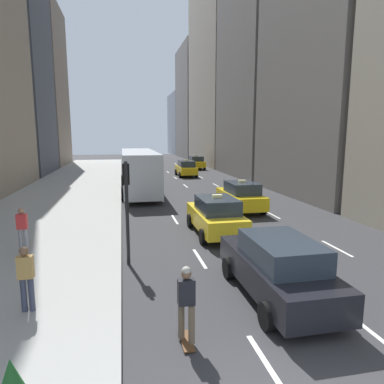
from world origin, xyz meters
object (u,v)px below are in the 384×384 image
Objects in this scene: taxi_third at (216,216)px; skateboarder at (186,301)px; taxi_lead at (241,196)px; pedestrian_near_curb at (26,276)px; sedan_black_near at (277,267)px; pedestrian_mid_block at (22,227)px; taxi_fourth at (186,168)px; traffic_light_pole at (127,196)px; taxi_second at (196,162)px; city_bus at (139,170)px.

skateboarder is at bearing -109.77° from taxi_third.
taxi_lead is 14.01m from pedestrian_near_curb.
sedan_black_near is 9.34m from pedestrian_mid_block.
taxi_fourth is 30.72m from skateboarder.
taxi_third is 2.52× the size of skateboarder.
taxi_third is 6.29m from sedan_black_near.
sedan_black_near is 2.73× the size of skateboarder.
pedestrian_near_curb is 0.46× the size of traffic_light_pole.
taxi_lead and taxi_third have the same top height.
skateboarder is at bearing -114.38° from taxi_lead.
taxi_lead and taxi_second have the same top height.
taxi_third is 0.38× the size of city_bus.
taxi_lead is at bearing 75.53° from sedan_black_near.
taxi_third reaches higher than skateboarder.
skateboarder is 5.33m from traffic_light_pole.
traffic_light_pole is at bearing 102.75° from skateboarder.
pedestrian_near_curb is (-12.05, -36.23, 0.19)m from taxi_second.
sedan_black_near is at bearing -90.00° from taxi_third.
pedestrian_near_curb reaches higher than sedan_black_near.
sedan_black_near is (-0.00, -6.29, 0.01)m from taxi_third.
pedestrian_near_curb is (-3.63, -18.41, -0.72)m from city_bus.
sedan_black_near is 6.46m from pedestrian_near_curb.
skateboarder is at bearing -27.29° from pedestrian_near_curb.
pedestrian_mid_block is at bearing -151.69° from taxi_lead.
taxi_fourth is at bearing 75.01° from traffic_light_pole.
taxi_lead is at bearing 65.62° from skateboarder.
taxi_lead is at bearing -96.22° from taxi_second.
taxi_third is at bearing 70.23° from skateboarder.
taxi_second is 38.18m from pedestrian_near_curb.
traffic_light_pole reaches higher than sedan_black_near.
sedan_black_near is at bearing -41.15° from traffic_light_pole.
sedan_black_near is 5.46m from traffic_light_pole.
sedan_black_near is 2.88× the size of pedestrian_near_curb.
city_bus is (-2.81, 18.74, 0.89)m from sedan_black_near.
pedestrian_mid_block reaches higher than sedan_black_near.
taxi_lead reaches higher than sedan_black_near.
taxi_lead is at bearing 48.70° from pedestrian_near_curb.
city_bus reaches higher than skateboarder.
pedestrian_mid_block is at bearing 156.20° from traffic_light_pole.
traffic_light_pole is (-9.55, -33.10, 1.53)m from taxi_second.
taxi_fourth is 26.13m from traffic_light_pole.
traffic_light_pole reaches higher than pedestrian_mid_block.
traffic_light_pole is at bearing -104.99° from taxi_fourth.
taxi_fourth reaches higher than pedestrian_mid_block.
traffic_light_pole is (3.84, -1.69, 1.34)m from pedestrian_mid_block.
sedan_black_near is at bearing -95.58° from taxi_fourth.
taxi_lead is 11.20m from sedan_black_near.
taxi_third is 2.67× the size of pedestrian_near_curb.
taxi_third is 0.93× the size of sedan_black_near.
taxi_second is at bearing 70.48° from taxi_fourth.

